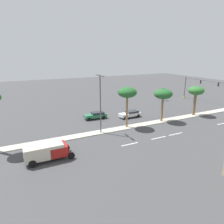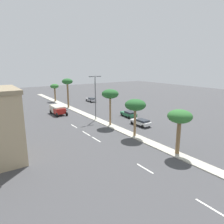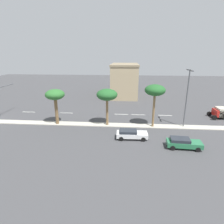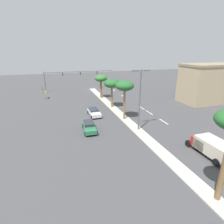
{
  "view_description": "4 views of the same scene",
  "coord_description": "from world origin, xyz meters",
  "views": [
    {
      "loc": [
        -29.82,
        47.5,
        12.82
      ],
      "look_at": [
        2.64,
        31.24,
        2.46
      ],
      "focal_mm": 32.9,
      "sensor_mm": 36.0,
      "label": 1
    },
    {
      "loc": [
        -21.95,
        -4.07,
        12.12
      ],
      "look_at": [
        -1.27,
        26.66,
        3.46
      ],
      "focal_mm": 33.02,
      "sensor_mm": 36.0,
      "label": 2
    },
    {
      "loc": [
        30.18,
        24.92,
        11.97
      ],
      "look_at": [
        3.31,
        22.77,
        3.48
      ],
      "focal_mm": 29.64,
      "sensor_mm": 36.0,
      "label": 3
    },
    {
      "loc": [
        12.26,
        59.18,
        12.39
      ],
      "look_at": [
        3.34,
        31.79,
        2.53
      ],
      "focal_mm": 29.14,
      "sensor_mm": 36.0,
      "label": 4
    }
  ],
  "objects": [
    {
      "name": "palm_tree_mid",
      "position": [
        0.07,
        21.68,
        5.37
      ],
      "size": [
        3.51,
        3.51,
        6.32
      ],
      "color": "olive",
      "rests_on": "median_curb"
    },
    {
      "name": "directional_road_sign",
      "position": [
        14.97,
        9.33,
        2.51
      ],
      "size": [
        0.1,
        1.79,
        3.41
      ],
      "color": "gray",
      "rests_on": "ground"
    },
    {
      "name": "sedan_white_rear",
      "position": [
        5.13,
        25.75,
        0.73
      ],
      "size": [
        2.01,
        4.56,
        1.33
      ],
      "color": "silver",
      "rests_on": "ground"
    },
    {
      "name": "lane_stripe_trailing",
      "position": [
        -6.26,
        12.24,
        0.01
      ],
      "size": [
        0.2,
        2.8,
        0.01
      ],
      "primitive_type": "cube",
      "color": "silver",
      "rests_on": "ground"
    },
    {
      "name": "sedan_green_front",
      "position": [
        7.44,
        32.55,
        0.75
      ],
      "size": [
        2.14,
        4.56,
        1.38
      ],
      "color": "#287047",
      "rests_on": "ground"
    },
    {
      "name": "traffic_signal_gantry",
      "position": [
        8.17,
        1.03,
        4.42
      ],
      "size": [
        21.75,
        0.53,
        6.33
      ],
      "color": "#515459",
      "rests_on": "ground"
    },
    {
      "name": "lane_stripe_outboard",
      "position": [
        -6.26,
        27.46,
        0.01
      ],
      "size": [
        0.2,
        2.8,
        0.01
      ],
      "primitive_type": "cube",
      "color": "silver",
      "rests_on": "ground"
    },
    {
      "name": "palm_tree_leading",
      "position": [
        0.22,
        29.51,
        6.26
      ],
      "size": [
        3.33,
        3.33,
        7.18
      ],
      "color": "olive",
      "rests_on": "median_curb"
    },
    {
      "name": "lane_stripe_rear",
      "position": [
        -6.26,
        23.92,
        0.01
      ],
      "size": [
        0.2,
        2.8,
        0.01
      ],
      "primitive_type": "cube",
      "color": "silver",
      "rests_on": "ground"
    },
    {
      "name": "street_lamp_mid",
      "position": [
        -0.19,
        34.75,
        5.74
      ],
      "size": [
        2.9,
        0.24,
        9.56
      ],
      "color": "#515459",
      "rests_on": "median_curb"
    },
    {
      "name": "palm_tree_inboard",
      "position": [
        0.23,
        12.78,
        5.17
      ],
      "size": [
        3.26,
        3.26,
        6.15
      ],
      "color": "brown",
      "rests_on": "median_curb"
    },
    {
      "name": "box_truck",
      "position": [
        -5.45,
        44.29,
        1.2
      ],
      "size": [
        2.68,
        5.88,
        2.1
      ],
      "color": "#B21E19",
      "rests_on": "ground"
    },
    {
      "name": "median_curb",
      "position": [
        0.0,
        40.81,
        0.06
      ],
      "size": [
        1.8,
        81.63,
        0.12
      ],
      "primitive_type": "cube",
      "color": "#B7B2A3",
      "rests_on": "ground"
    },
    {
      "name": "lane_stripe_left",
      "position": [
        -6.26,
        32.82,
        0.01
      ],
      "size": [
        0.2,
        2.8,
        0.01
      ],
      "primitive_type": "cube",
      "color": "silver",
      "rests_on": "ground"
    },
    {
      "name": "ground_plane",
      "position": [
        0.0,
        31.74,
        0.0
      ],
      "size": [
        160.0,
        160.0,
        0.0
      ],
      "primitive_type": "plane",
      "color": "#424244"
    }
  ]
}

